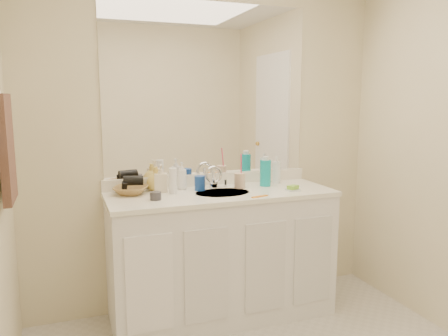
% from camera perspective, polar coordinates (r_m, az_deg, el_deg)
% --- Properties ---
extents(wall_back, '(2.60, 0.02, 2.40)m').
position_cam_1_polar(wall_back, '(3.14, -2.06, 3.58)').
color(wall_back, beige).
rests_on(wall_back, floor).
extents(vanity_cabinet, '(1.50, 0.55, 0.85)m').
position_cam_1_polar(vanity_cabinet, '(3.06, -0.33, -11.47)').
color(vanity_cabinet, white).
rests_on(vanity_cabinet, floor).
extents(countertop, '(1.52, 0.57, 0.03)m').
position_cam_1_polar(countertop, '(2.94, -0.34, -3.42)').
color(countertop, white).
rests_on(countertop, vanity_cabinet).
extents(backsplash, '(1.52, 0.03, 0.08)m').
position_cam_1_polar(backsplash, '(3.17, -1.95, -1.49)').
color(backsplash, white).
rests_on(backsplash, countertop).
extents(sink_basin, '(0.37, 0.37, 0.02)m').
position_cam_1_polar(sink_basin, '(2.92, -0.20, -3.44)').
color(sink_basin, beige).
rests_on(sink_basin, countertop).
extents(faucet, '(0.02, 0.02, 0.11)m').
position_cam_1_polar(faucet, '(3.07, -1.36, -1.54)').
color(faucet, silver).
rests_on(faucet, countertop).
extents(mirror, '(1.48, 0.01, 1.20)m').
position_cam_1_polar(mirror, '(3.12, -2.06, 10.16)').
color(mirror, white).
rests_on(mirror, wall_back).
extents(blue_mug, '(0.08, 0.08, 0.10)m').
position_cam_1_polar(blue_mug, '(2.98, -3.18, -1.99)').
color(blue_mug, '#163F98').
rests_on(blue_mug, countertop).
extents(tan_cup, '(0.08, 0.08, 0.10)m').
position_cam_1_polar(tan_cup, '(3.05, 2.07, -1.66)').
color(tan_cup, beige).
rests_on(tan_cup, countertop).
extents(toothbrush, '(0.02, 0.04, 0.18)m').
position_cam_1_polar(toothbrush, '(3.04, 2.25, 0.17)').
color(toothbrush, '#F34063').
rests_on(toothbrush, tan_cup).
extents(mouthwash_bottle, '(0.10, 0.10, 0.19)m').
position_cam_1_polar(mouthwash_bottle, '(3.13, 5.43, -0.65)').
color(mouthwash_bottle, '#0EA2AC').
rests_on(mouthwash_bottle, countertop).
extents(clear_pump_bottle, '(0.06, 0.06, 0.16)m').
position_cam_1_polar(clear_pump_bottle, '(3.26, 6.88, -0.55)').
color(clear_pump_bottle, white).
rests_on(clear_pump_bottle, countertop).
extents(soap_dish, '(0.09, 0.07, 0.01)m').
position_cam_1_polar(soap_dish, '(3.01, 8.98, -2.85)').
color(soap_dish, white).
rests_on(soap_dish, countertop).
extents(green_soap, '(0.09, 0.08, 0.03)m').
position_cam_1_polar(green_soap, '(3.00, 8.99, -2.50)').
color(green_soap, '#7EC530').
rests_on(green_soap, soap_dish).
extents(orange_comb, '(0.13, 0.06, 0.01)m').
position_cam_1_polar(orange_comb, '(2.80, 4.70, -3.71)').
color(orange_comb, orange).
rests_on(orange_comb, countertop).
extents(dark_jar, '(0.09, 0.09, 0.05)m').
position_cam_1_polar(dark_jar, '(2.74, -8.92, -3.62)').
color(dark_jar, '#37353C').
rests_on(dark_jar, countertop).
extents(extra_white_bottle, '(0.07, 0.07, 0.17)m').
position_cam_1_polar(extra_white_bottle, '(2.89, -6.67, -1.68)').
color(extra_white_bottle, white).
rests_on(extra_white_bottle, countertop).
extents(soap_bottle_white, '(0.08, 0.08, 0.19)m').
position_cam_1_polar(soap_bottle_white, '(3.02, -5.52, -1.02)').
color(soap_bottle_white, white).
rests_on(soap_bottle_white, countertop).
extents(soap_bottle_cream, '(0.11, 0.11, 0.19)m').
position_cam_1_polar(soap_bottle_cream, '(2.96, -8.21, -1.29)').
color(soap_bottle_cream, '#FCEDCD').
rests_on(soap_bottle_cream, countertop).
extents(soap_bottle_yellow, '(0.17, 0.17, 0.16)m').
position_cam_1_polar(soap_bottle_yellow, '(3.00, -8.88, -1.40)').
color(soap_bottle_yellow, '#F1D15D').
rests_on(soap_bottle_yellow, countertop).
extents(wicker_basket, '(0.29, 0.29, 0.05)m').
position_cam_1_polar(wicker_basket, '(2.92, -12.08, -2.86)').
color(wicker_basket, olive).
rests_on(wicker_basket, countertop).
extents(hair_dryer, '(0.14, 0.09, 0.06)m').
position_cam_1_polar(hair_dryer, '(2.91, -11.74, -1.62)').
color(hair_dryer, black).
rests_on(hair_dryer, wicker_basket).
extents(hand_towel, '(0.04, 0.32, 0.55)m').
position_cam_1_polar(hand_towel, '(2.47, -26.49, 2.30)').
color(hand_towel, '#38241E').
rests_on(hand_towel, towel_ring).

